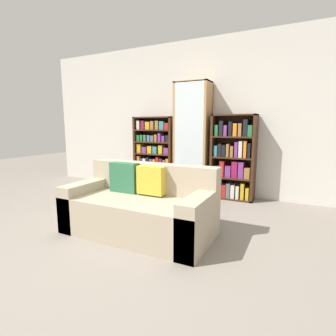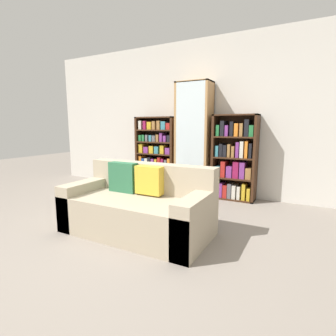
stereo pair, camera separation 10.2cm
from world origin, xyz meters
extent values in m
plane|color=gray|center=(0.00, 0.00, 0.00)|extent=(16.00, 16.00, 0.00)
cube|color=beige|center=(0.00, 2.64, 1.35)|extent=(6.66, 0.06, 2.70)
cube|color=tan|center=(0.08, 0.50, 0.21)|extent=(1.67, 0.82, 0.42)
cube|color=tan|center=(0.08, 0.81, 0.60)|extent=(1.67, 0.20, 0.35)
cube|color=tan|center=(-0.65, 0.50, 0.27)|extent=(0.20, 0.82, 0.54)
cube|color=tan|center=(0.82, 0.50, 0.27)|extent=(0.20, 0.82, 0.54)
cube|color=#2D6B47|center=(-0.21, 0.65, 0.60)|extent=(0.36, 0.12, 0.36)
cube|color=gold|center=(0.17, 0.65, 0.60)|extent=(0.32, 0.12, 0.32)
cube|color=#3D2314|center=(-1.16, 2.43, 0.69)|extent=(0.04, 0.32, 1.38)
cube|color=#3D2314|center=(-0.40, 2.43, 0.69)|extent=(0.04, 0.32, 1.38)
cube|color=#3D2314|center=(-0.78, 2.43, 1.37)|extent=(0.80, 0.32, 0.02)
cube|color=#3D2314|center=(-0.78, 2.43, 0.01)|extent=(0.80, 0.32, 0.02)
cube|color=#3D2314|center=(-0.78, 2.58, 0.69)|extent=(0.80, 0.01, 1.38)
cube|color=#3D2314|center=(-0.78, 2.43, 0.25)|extent=(0.72, 0.32, 0.02)
cube|color=#3D2314|center=(-0.78, 2.43, 0.47)|extent=(0.72, 0.32, 0.02)
cube|color=#3D2314|center=(-0.78, 2.43, 0.69)|extent=(0.72, 0.32, 0.02)
cube|color=#3D2314|center=(-0.78, 2.43, 0.91)|extent=(0.72, 0.32, 0.02)
cube|color=#3D2314|center=(-0.78, 2.43, 1.13)|extent=(0.72, 0.32, 0.02)
cube|color=gold|center=(-1.05, 2.42, 0.09)|extent=(0.11, 0.24, 0.13)
cube|color=#1E4293|center=(-0.92, 2.42, 0.09)|extent=(0.10, 0.24, 0.13)
cube|color=gold|center=(-0.78, 2.42, 0.09)|extent=(0.09, 0.24, 0.12)
cube|color=olive|center=(-0.64, 2.42, 0.11)|extent=(0.11, 0.24, 0.17)
cube|color=#237038|center=(-0.50, 2.42, 0.08)|extent=(0.09, 0.24, 0.11)
cube|color=olive|center=(-1.06, 2.42, 0.32)|extent=(0.11, 0.24, 0.12)
cube|color=teal|center=(-0.92, 2.42, 0.32)|extent=(0.12, 0.24, 0.12)
cube|color=#AD231E|center=(-0.78, 2.42, 0.34)|extent=(0.10, 0.24, 0.17)
cube|color=#AD231E|center=(-0.64, 2.42, 0.34)|extent=(0.10, 0.24, 0.16)
cube|color=olive|center=(-0.50, 2.42, 0.31)|extent=(0.10, 0.24, 0.11)
cube|color=orange|center=(-1.09, 2.42, 0.56)|extent=(0.06, 0.24, 0.16)
cube|color=#1E4293|center=(-1.02, 2.42, 0.54)|extent=(0.05, 0.24, 0.11)
cube|color=beige|center=(-0.95, 2.42, 0.54)|extent=(0.06, 0.24, 0.12)
cube|color=black|center=(-0.89, 2.42, 0.55)|extent=(0.05, 0.24, 0.15)
cube|color=#7A3384|center=(-0.81, 2.42, 0.54)|extent=(0.06, 0.24, 0.12)
cube|color=gold|center=(-0.74, 2.42, 0.54)|extent=(0.04, 0.24, 0.12)
cube|color=#AD231E|center=(-0.67, 2.42, 0.56)|extent=(0.06, 0.24, 0.16)
cube|color=#8E1947|center=(-0.60, 2.42, 0.55)|extent=(0.05, 0.24, 0.13)
cube|color=#5B5B60|center=(-0.53, 2.42, 0.54)|extent=(0.05, 0.24, 0.11)
cube|color=orange|center=(-0.47, 2.42, 0.55)|extent=(0.05, 0.24, 0.14)
cube|color=gold|center=(-1.07, 2.42, 0.79)|extent=(0.09, 0.24, 0.17)
cube|color=#7A3384|center=(-0.96, 2.42, 0.76)|extent=(0.09, 0.24, 0.12)
cube|color=gold|center=(-0.84, 2.42, 0.77)|extent=(0.09, 0.24, 0.14)
cube|color=teal|center=(-0.72, 2.42, 0.77)|extent=(0.08, 0.24, 0.13)
cube|color=gold|center=(-0.60, 2.42, 0.78)|extent=(0.08, 0.24, 0.16)
cube|color=#7A3384|center=(-0.49, 2.42, 0.76)|extent=(0.09, 0.24, 0.12)
cube|color=#237038|center=(-1.09, 2.42, 0.98)|extent=(0.06, 0.24, 0.11)
cube|color=#237038|center=(-1.01, 2.42, 0.98)|extent=(0.05, 0.24, 0.12)
cube|color=#5B5B60|center=(-0.94, 2.42, 0.98)|extent=(0.05, 0.24, 0.12)
cube|color=teal|center=(-0.85, 2.42, 0.98)|extent=(0.05, 0.24, 0.12)
cube|color=#5B5B60|center=(-0.78, 2.42, 0.98)|extent=(0.07, 0.24, 0.11)
cube|color=olive|center=(-0.70, 2.42, 0.99)|extent=(0.05, 0.24, 0.13)
cube|color=#7A3384|center=(-0.63, 2.42, 1.00)|extent=(0.05, 0.24, 0.16)
cube|color=#7A3384|center=(-0.55, 2.42, 0.98)|extent=(0.06, 0.24, 0.11)
cube|color=black|center=(-0.46, 2.42, 0.98)|extent=(0.07, 0.24, 0.12)
cube|color=beige|center=(-1.08, 2.42, 1.23)|extent=(0.06, 0.24, 0.16)
cube|color=#8E1947|center=(-0.98, 2.42, 1.23)|extent=(0.06, 0.24, 0.16)
cube|color=gold|center=(-0.88, 2.42, 1.22)|extent=(0.09, 0.24, 0.14)
cube|color=olive|center=(-0.78, 2.42, 1.22)|extent=(0.06, 0.24, 0.15)
cube|color=olive|center=(-0.68, 2.42, 1.23)|extent=(0.06, 0.24, 0.16)
cube|color=teal|center=(-0.58, 2.42, 1.22)|extent=(0.09, 0.24, 0.15)
cube|color=#AD231E|center=(-0.48, 2.42, 1.20)|extent=(0.08, 0.24, 0.12)
cube|color=#AD7F4C|center=(-0.30, 2.41, 0.98)|extent=(0.04, 0.36, 1.95)
cube|color=#AD7F4C|center=(0.26, 2.41, 0.98)|extent=(0.04, 0.36, 1.95)
cube|color=#AD7F4C|center=(-0.02, 2.41, 1.94)|extent=(0.60, 0.36, 0.02)
cube|color=#AD7F4C|center=(-0.02, 2.41, 0.01)|extent=(0.60, 0.36, 0.02)
cube|color=#AD7F4C|center=(-0.02, 2.58, 0.98)|extent=(0.60, 0.01, 1.95)
cube|color=silver|center=(-0.02, 2.23, 0.98)|extent=(0.52, 0.01, 1.93)
cube|color=#AD7F4C|center=(-0.02, 2.41, 0.34)|extent=(0.52, 0.32, 0.02)
cube|color=#AD7F4C|center=(-0.02, 2.41, 0.66)|extent=(0.52, 0.32, 0.02)
cube|color=#AD7F4C|center=(-0.02, 2.41, 0.98)|extent=(0.52, 0.32, 0.02)
cube|color=#AD7F4C|center=(-0.02, 2.41, 1.29)|extent=(0.52, 0.32, 0.02)
cube|color=#AD7F4C|center=(-0.02, 2.41, 1.61)|extent=(0.52, 0.32, 0.02)
cylinder|color=silver|center=(-0.18, 2.40, 0.07)|extent=(0.01, 0.01, 0.09)
cone|color=silver|center=(-0.18, 2.40, 0.16)|extent=(0.09, 0.09, 0.11)
cylinder|color=silver|center=(-0.02, 2.41, 0.07)|extent=(0.01, 0.01, 0.09)
cone|color=silver|center=(-0.02, 2.41, 0.16)|extent=(0.09, 0.09, 0.11)
cylinder|color=silver|center=(0.14, 2.40, 0.07)|extent=(0.01, 0.01, 0.09)
cone|color=silver|center=(0.14, 2.40, 0.16)|extent=(0.09, 0.09, 0.11)
cylinder|color=silver|center=(-0.21, 2.41, 0.40)|extent=(0.01, 0.01, 0.09)
cone|color=silver|center=(-0.21, 2.41, 0.49)|extent=(0.07, 0.07, 0.10)
cylinder|color=silver|center=(-0.11, 2.43, 0.40)|extent=(0.01, 0.01, 0.09)
cone|color=silver|center=(-0.11, 2.43, 0.49)|extent=(0.07, 0.07, 0.10)
cylinder|color=silver|center=(-0.02, 2.39, 0.40)|extent=(0.01, 0.01, 0.09)
cone|color=silver|center=(-0.02, 2.39, 0.49)|extent=(0.07, 0.07, 0.10)
cylinder|color=silver|center=(0.08, 2.42, 0.40)|extent=(0.01, 0.01, 0.09)
cone|color=silver|center=(0.08, 2.42, 0.49)|extent=(0.07, 0.07, 0.10)
cylinder|color=silver|center=(0.17, 2.40, 0.40)|extent=(0.01, 0.01, 0.09)
cone|color=silver|center=(0.17, 2.40, 0.49)|extent=(0.07, 0.07, 0.10)
cylinder|color=silver|center=(-0.22, 2.41, 0.70)|extent=(0.01, 0.01, 0.06)
cone|color=silver|center=(-0.22, 2.41, 0.77)|extent=(0.06, 0.06, 0.08)
cylinder|color=silver|center=(-0.14, 2.39, 0.70)|extent=(0.01, 0.01, 0.06)
cone|color=silver|center=(-0.14, 2.39, 0.77)|extent=(0.06, 0.06, 0.08)
cylinder|color=silver|center=(-0.06, 2.42, 0.70)|extent=(0.01, 0.01, 0.06)
cone|color=silver|center=(-0.06, 2.42, 0.77)|extent=(0.06, 0.06, 0.08)
cylinder|color=silver|center=(0.02, 2.40, 0.70)|extent=(0.01, 0.01, 0.06)
cone|color=silver|center=(0.02, 2.40, 0.77)|extent=(0.06, 0.06, 0.08)
cylinder|color=silver|center=(0.10, 2.40, 0.70)|extent=(0.01, 0.01, 0.06)
cone|color=silver|center=(0.10, 2.40, 0.77)|extent=(0.06, 0.06, 0.08)
cylinder|color=silver|center=(0.18, 2.40, 0.70)|extent=(0.01, 0.01, 0.06)
cone|color=silver|center=(0.18, 2.40, 0.77)|extent=(0.06, 0.06, 0.08)
cylinder|color=silver|center=(-0.18, 2.41, 1.03)|extent=(0.01, 0.01, 0.08)
cone|color=silver|center=(-0.18, 2.41, 1.11)|extent=(0.09, 0.09, 0.09)
cylinder|color=silver|center=(-0.02, 2.40, 1.03)|extent=(0.01, 0.01, 0.08)
cone|color=silver|center=(-0.02, 2.40, 1.11)|extent=(0.09, 0.09, 0.09)
cylinder|color=silver|center=(0.14, 2.42, 1.03)|extent=(0.01, 0.01, 0.08)
cone|color=silver|center=(0.14, 2.42, 1.11)|extent=(0.09, 0.09, 0.09)
cylinder|color=silver|center=(-0.22, 2.39, 1.35)|extent=(0.01, 0.01, 0.08)
cone|color=silver|center=(-0.22, 2.39, 1.43)|extent=(0.06, 0.06, 0.10)
cylinder|color=silver|center=(-0.14, 2.40, 1.35)|extent=(0.01, 0.01, 0.08)
cone|color=silver|center=(-0.14, 2.40, 1.43)|extent=(0.06, 0.06, 0.10)
cylinder|color=silver|center=(-0.06, 2.41, 1.35)|extent=(0.01, 0.01, 0.08)
cone|color=silver|center=(-0.06, 2.41, 1.43)|extent=(0.06, 0.06, 0.10)
cylinder|color=silver|center=(0.02, 2.41, 1.35)|extent=(0.01, 0.01, 0.08)
cone|color=silver|center=(0.02, 2.41, 1.43)|extent=(0.06, 0.06, 0.10)
cylinder|color=silver|center=(0.10, 2.40, 1.35)|extent=(0.01, 0.01, 0.08)
cone|color=silver|center=(0.10, 2.40, 1.43)|extent=(0.06, 0.06, 0.10)
cylinder|color=silver|center=(0.18, 2.41, 1.35)|extent=(0.01, 0.01, 0.08)
cone|color=silver|center=(0.18, 2.41, 1.43)|extent=(0.06, 0.06, 0.10)
cylinder|color=silver|center=(-0.20, 2.41, 1.66)|extent=(0.01, 0.01, 0.08)
cone|color=silver|center=(-0.20, 2.41, 1.75)|extent=(0.08, 0.08, 0.09)
cylinder|color=silver|center=(-0.08, 2.43, 1.66)|extent=(0.01, 0.01, 0.08)
cone|color=silver|center=(-0.08, 2.43, 1.75)|extent=(0.08, 0.08, 0.09)
cylinder|color=silver|center=(0.04, 2.43, 1.66)|extent=(0.01, 0.01, 0.08)
cone|color=silver|center=(0.04, 2.43, 1.75)|extent=(0.08, 0.08, 0.09)
cylinder|color=silver|center=(0.16, 2.42, 1.66)|extent=(0.01, 0.01, 0.08)
cone|color=silver|center=(0.16, 2.42, 1.75)|extent=(0.08, 0.08, 0.09)
cube|color=#3D2314|center=(0.36, 2.43, 0.70)|extent=(0.04, 0.32, 1.40)
cube|color=#3D2314|center=(1.04, 2.43, 0.70)|extent=(0.04, 0.32, 1.40)
cube|color=#3D2314|center=(0.70, 2.43, 1.39)|extent=(0.71, 0.32, 0.02)
cube|color=#3D2314|center=(0.70, 2.43, 0.01)|extent=(0.71, 0.32, 0.02)
cube|color=#3D2314|center=(0.70, 2.58, 0.70)|extent=(0.71, 0.01, 1.40)
cube|color=#3D2314|center=(0.70, 2.43, 0.36)|extent=(0.63, 0.32, 0.02)
cube|color=#3D2314|center=(0.70, 2.43, 0.70)|extent=(0.63, 0.32, 0.02)
cube|color=#3D2314|center=(0.70, 2.43, 1.04)|extent=(0.63, 0.32, 0.02)
cube|color=teal|center=(0.43, 2.42, 0.15)|extent=(0.05, 0.24, 0.25)
cube|color=#7A3384|center=(0.51, 2.42, 0.14)|extent=(0.06, 0.24, 0.24)
cube|color=#AD231E|center=(0.59, 2.42, 0.13)|extent=(0.07, 0.24, 0.21)
cube|color=#5B5B60|center=(0.66, 2.42, 0.15)|extent=(0.06, 0.24, 0.25)
cube|color=beige|center=(0.74, 2.42, 0.14)|extent=(0.06, 0.24, 0.22)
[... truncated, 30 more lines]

